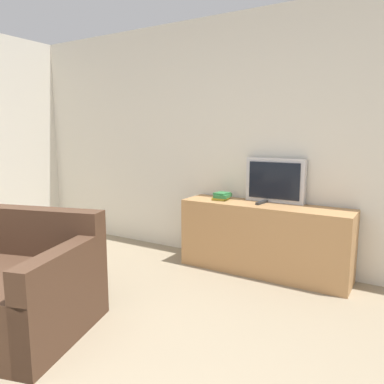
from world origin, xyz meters
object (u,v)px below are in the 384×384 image
Objects in this scene: television at (275,180)px; book_stack at (222,196)px; remote_on_stand at (262,202)px; tv_stand at (264,239)px.

television is 0.57m from book_stack.
book_stack reaches higher than remote_on_stand.
remote_on_stand is (-0.04, 0.02, 0.36)m from tv_stand.
book_stack is at bearing -179.28° from remote_on_stand.
television is at bearing 61.53° from remote_on_stand.
remote_on_stand reaches higher than tv_stand.
tv_stand is 8.50× the size of remote_on_stand.
book_stack is (-0.47, 0.01, 0.39)m from tv_stand.
tv_stand is 2.80× the size of television.
book_stack reaches higher than tv_stand.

